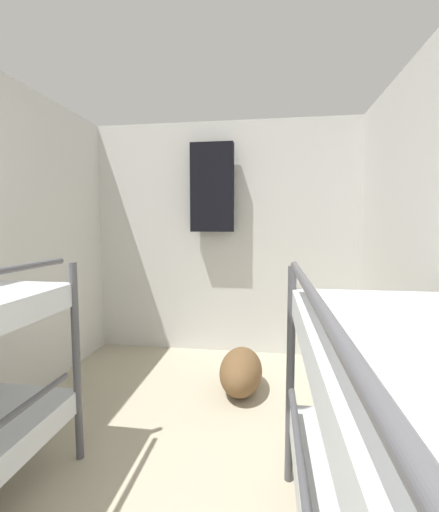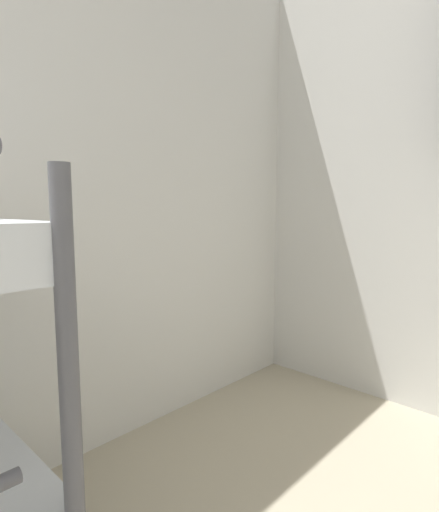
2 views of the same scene
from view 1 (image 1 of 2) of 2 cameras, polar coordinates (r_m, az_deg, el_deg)
wall_back at (r=3.69m, az=0.69°, el=2.87°), size 2.91×0.06×2.46m
duffel_bag at (r=3.00m, az=3.59°, el=-18.60°), size 0.35×0.62×0.35m
hanging_coat at (r=3.58m, az=-1.24°, el=11.31°), size 0.44×0.12×0.90m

